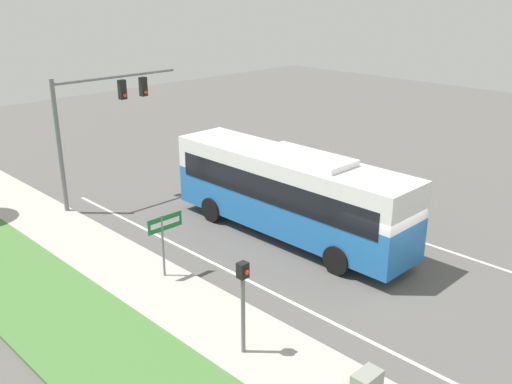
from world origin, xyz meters
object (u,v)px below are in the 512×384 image
Objects in this scene: street_sign at (164,232)px; signal_gantry at (97,112)px; bus at (289,190)px; pedestrian_signal at (243,293)px.

signal_gantry is at bearing 73.40° from street_sign.
bus is at bearing -69.94° from signal_gantry.
signal_gantry is 8.91m from street_sign.
pedestrian_signal is at bearing -102.81° from street_sign.
signal_gantry reaches higher than bus.
bus reaches higher than street_sign.
street_sign is (-2.43, -8.16, -2.62)m from signal_gantry.
bus is 8.20m from pedestrian_signal.
signal_gantry is 14.04m from pedestrian_signal.
bus reaches higher than pedestrian_signal.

